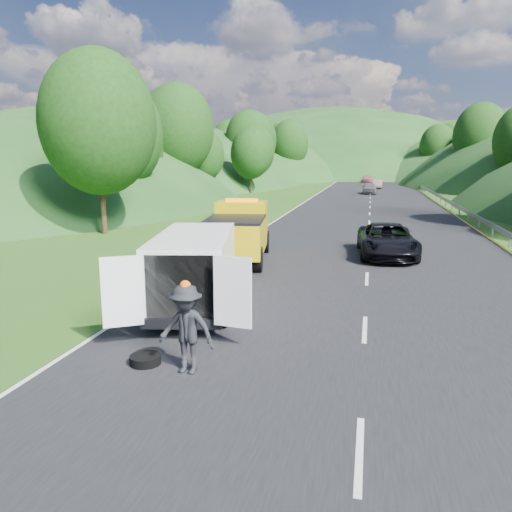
% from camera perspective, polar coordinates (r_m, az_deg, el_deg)
% --- Properties ---
extents(ground, '(320.00, 320.00, 0.00)m').
position_cam_1_polar(ground, '(16.25, 1.74, -5.36)').
color(ground, '#38661E').
rests_on(ground, ground).
extents(road_surface, '(14.00, 200.00, 0.02)m').
position_cam_1_polar(road_surface, '(55.49, 12.92, 6.02)').
color(road_surface, black).
rests_on(road_surface, ground).
extents(guardrail, '(0.06, 140.00, 1.52)m').
position_cam_1_polar(guardrail, '(68.35, 19.12, 6.58)').
color(guardrail, gray).
rests_on(guardrail, ground).
extents(tree_line_left, '(14.00, 140.00, 14.00)m').
position_cam_1_polar(tree_line_left, '(78.58, -3.42, 7.66)').
color(tree_line_left, '#204F17').
rests_on(tree_line_left, ground).
extents(hills_backdrop, '(201.00, 288.60, 44.00)m').
position_cam_1_polar(hills_backdrop, '(150.11, 14.40, 8.93)').
color(hills_backdrop, '#2D5B23').
rests_on(hills_backdrop, ground).
extents(tow_truck, '(3.21, 6.69, 2.76)m').
position_cam_1_polar(tow_truck, '(22.61, -1.97, 2.80)').
color(tow_truck, black).
rests_on(tow_truck, ground).
extents(white_van, '(4.18, 7.09, 2.36)m').
position_cam_1_polar(white_van, '(15.50, -6.95, -1.15)').
color(white_van, black).
rests_on(white_van, ground).
extents(woman, '(0.59, 0.72, 1.76)m').
position_cam_1_polar(woman, '(16.90, -7.55, -4.81)').
color(woman, silver).
rests_on(woman, ground).
extents(child, '(0.68, 0.69, 1.12)m').
position_cam_1_polar(child, '(15.88, -9.99, -5.93)').
color(child, '#C4C269').
rests_on(child, ground).
extents(worker, '(1.33, 0.84, 1.96)m').
position_cam_1_polar(worker, '(11.27, -7.82, -13.08)').
color(worker, black).
rests_on(worker, ground).
extents(suitcase, '(0.41, 0.28, 0.61)m').
position_cam_1_polar(suitcase, '(18.74, -10.81, -2.37)').
color(suitcase, '#4D4E3B').
rests_on(suitcase, ground).
extents(spare_tire, '(0.71, 0.71, 0.20)m').
position_cam_1_polar(spare_tire, '(11.84, -12.50, -12.02)').
color(spare_tire, black).
rests_on(spare_tire, ground).
extents(passing_suv, '(2.95, 5.76, 1.55)m').
position_cam_1_polar(passing_suv, '(24.59, 14.66, -0.08)').
color(passing_suv, black).
rests_on(passing_suv, ground).
extents(dist_car_a, '(1.82, 4.52, 1.54)m').
position_cam_1_polar(dist_car_a, '(68.70, 12.81, 6.93)').
color(dist_car_a, '#4A4A4F').
rests_on(dist_car_a, ground).
extents(dist_car_b, '(1.43, 4.10, 1.35)m').
position_cam_1_polar(dist_car_b, '(81.96, 13.68, 7.51)').
color(dist_car_b, '#76564E').
rests_on(dist_car_b, ground).
extents(dist_car_c, '(2.01, 4.95, 1.44)m').
position_cam_1_polar(dist_car_c, '(102.30, 12.65, 8.19)').
color(dist_car_c, '#A45254').
rests_on(dist_car_c, ground).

